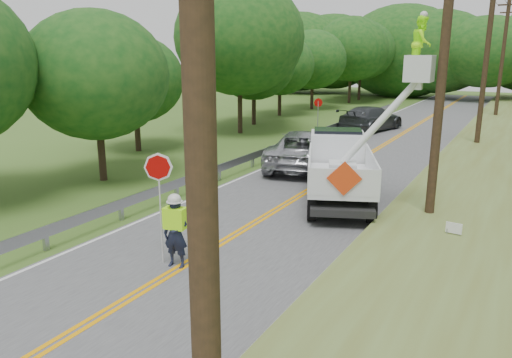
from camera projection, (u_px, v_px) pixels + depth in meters
The scene contains 13 objects.
ground at pixel (130, 299), 11.34m from camera, with size 140.00×140.00×0.00m, color #3B5D1E.
road at pixel (338, 172), 23.18m from camera, with size 7.20×96.00×0.03m.
guardrail at pixel (272, 150), 25.70m from camera, with size 0.18×48.00×0.77m.
utility_poles at pixel (473, 58), 22.05m from camera, with size 1.60×43.30×10.00m.
tall_grass_verge at pixel (506, 189), 19.80m from camera, with size 7.00×96.00×0.30m, color brown.
treeline_left at pixel (277, 54), 38.88m from camera, with size 9.43×54.70×10.29m.
treeline_horizon at pixel (463, 52), 57.45m from camera, with size 57.92×14.72×11.74m.
flagger at pixel (175, 228), 12.76m from camera, with size 1.14×0.55×3.02m.
bucket_truck at pixel (344, 158), 19.18m from camera, with size 5.48×7.03×6.60m.
suv_silver at pixel (305, 149), 23.98m from camera, with size 3.00×6.51×1.81m, color #A8A9B0.
suv_darkgrey at pixel (371, 118), 35.21m from camera, with size 2.45×6.02×1.75m, color #35393C.
stop_sign_permanent at pixel (318, 112), 31.72m from camera, with size 0.56×0.12×2.63m.
yard_sign at pixel (454, 229), 14.45m from camera, with size 0.46×0.07×0.66m.
Camera 1 is at (7.56, -7.56, 5.53)m, focal length 34.53 mm.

